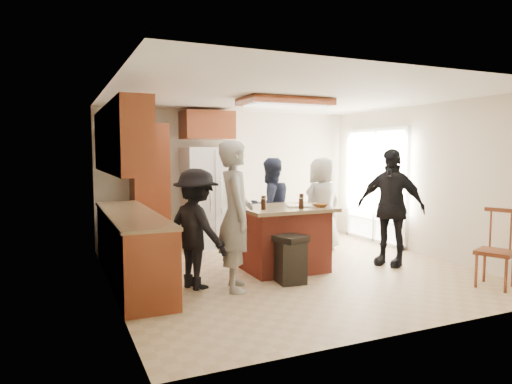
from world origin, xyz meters
name	(u,v)px	position (x,y,z in m)	size (l,w,h in m)	color
room_shell	(434,192)	(4.37, 1.64, 0.87)	(8.00, 5.20, 5.00)	tan
person_front_left	(236,216)	(-1.07, -0.54, 0.93)	(0.68, 0.50, 1.86)	gray
person_behind_left	(270,207)	(0.13, 0.97, 0.81)	(0.79, 0.49, 1.62)	#1C2238
person_behind_right	(322,204)	(1.13, 0.97, 0.81)	(0.80, 0.52, 1.63)	gray
person_side_right	(390,207)	(1.53, -0.32, 0.88)	(1.04, 0.53, 1.77)	black
person_counter	(196,229)	(-1.50, -0.28, 0.76)	(0.98, 0.45, 1.51)	black
left_cabinetry	(127,210)	(-2.24, 0.40, 0.96)	(0.64, 3.00, 2.30)	maroon
back_wall_units	(165,171)	(-1.33, 2.20, 1.38)	(1.80, 0.60, 2.45)	maroon
refrigerator	(209,197)	(-0.55, 2.12, 0.90)	(0.90, 0.76, 1.80)	white
kitchen_island	(284,238)	(-0.09, 0.04, 0.47)	(1.28, 1.03, 0.93)	maroon
island_items	(300,204)	(0.12, -0.05, 0.97)	(1.04, 0.73, 0.15)	silver
trash_bin	(291,259)	(-0.31, -0.57, 0.32)	(0.45, 0.45, 0.63)	black
spindle_chair	(496,252)	(1.99, -1.78, 0.45)	(0.55, 0.55, 0.99)	maroon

